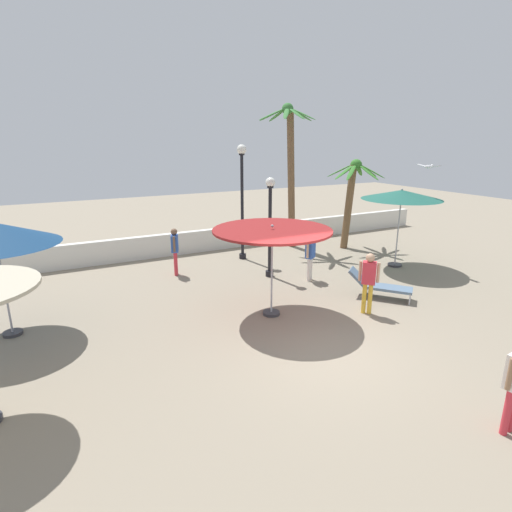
# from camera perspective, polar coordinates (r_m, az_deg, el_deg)

# --- Properties ---
(ground_plane) EXTENTS (56.00, 56.00, 0.00)m
(ground_plane) POSITION_cam_1_polar(r_m,az_deg,el_deg) (9.83, 9.04, -12.64)
(ground_plane) COLOR gray
(boundary_wall) EXTENTS (25.20, 0.30, 0.93)m
(boundary_wall) POSITION_cam_1_polar(r_m,az_deg,el_deg) (17.54, -9.18, 1.94)
(boundary_wall) COLOR silver
(boundary_wall) RESTS_ON ground_plane
(patio_umbrella_2) EXTENTS (3.16, 3.16, 2.55)m
(patio_umbrella_2) POSITION_cam_1_polar(r_m,az_deg,el_deg) (10.67, 2.29, 3.22)
(patio_umbrella_2) COLOR #333338
(patio_umbrella_2) RESTS_ON ground_plane
(patio_umbrella_3) EXTENTS (2.91, 2.91, 2.96)m
(patio_umbrella_3) POSITION_cam_1_polar(r_m,az_deg,el_deg) (15.93, 19.77, 8.03)
(patio_umbrella_3) COLOR #333338
(patio_umbrella_3) RESTS_ON ground_plane
(palm_tree_0) EXTENTS (2.50, 2.51, 6.13)m
(palm_tree_0) POSITION_cam_1_polar(r_m,az_deg,el_deg) (17.85, 4.80, 13.25)
(palm_tree_0) COLOR brown
(palm_tree_0) RESTS_ON ground_plane
(palm_tree_1) EXTENTS (2.52, 2.52, 3.88)m
(palm_tree_1) POSITION_cam_1_polar(r_m,az_deg,el_deg) (18.32, 13.28, 8.86)
(palm_tree_1) COLOR brown
(palm_tree_1) RESTS_ON ground_plane
(lamp_post_0) EXTENTS (0.37, 0.37, 4.50)m
(lamp_post_0) POSITION_cam_1_polar(r_m,az_deg,el_deg) (16.02, -1.98, 9.14)
(lamp_post_0) COLOR black
(lamp_post_0) RESTS_ON ground_plane
(lamp_post_1) EXTENTS (0.32, 0.32, 3.47)m
(lamp_post_1) POSITION_cam_1_polar(r_m,az_deg,el_deg) (13.95, 1.98, 4.88)
(lamp_post_1) COLOR black
(lamp_post_1) RESTS_ON ground_plane
(lounge_chair_0) EXTENTS (1.62, 1.81, 0.84)m
(lounge_chair_0) POSITION_cam_1_polar(r_m,az_deg,el_deg) (12.97, 16.99, -4.00)
(lounge_chair_0) COLOR #B7B7BC
(lounge_chair_0) RESTS_ON ground_plane
(guest_1) EXTENTS (0.35, 0.53, 1.70)m
(guest_1) POSITION_cam_1_polar(r_m,az_deg,el_deg) (14.59, -11.33, 1.25)
(guest_1) COLOR #D8333F
(guest_1) RESTS_ON ground_plane
(guest_2) EXTENTS (0.48, 0.40, 1.59)m
(guest_2) POSITION_cam_1_polar(r_m,az_deg,el_deg) (13.89, 7.63, 0.36)
(guest_2) COLOR silver
(guest_2) RESTS_ON ground_plane
(guest_3) EXTENTS (0.42, 0.43, 1.74)m
(guest_3) POSITION_cam_1_polar(r_m,az_deg,el_deg) (11.51, 15.56, -2.91)
(guest_3) COLOR gold
(guest_3) RESTS_ON ground_plane
(seagull_0) EXTENTS (0.38, 1.09, 0.14)m
(seagull_0) POSITION_cam_1_polar(r_m,az_deg,el_deg) (16.23, 23.10, 11.51)
(seagull_0) COLOR white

